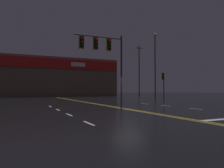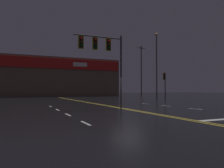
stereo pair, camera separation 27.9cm
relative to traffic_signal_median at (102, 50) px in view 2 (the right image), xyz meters
The scene contains 7 objects.
ground_plane 4.96m from the traffic_signal_median, 27.14° to the right, with size 200.00×200.00×0.00m, color black.
road_markings 5.76m from the traffic_signal_median, 39.58° to the right, with size 14.70×60.00×0.01m.
traffic_signal_median is the anchor object (origin of this frame).
traffic_signal_corner_northeast 15.97m from the traffic_signal_median, 35.52° to the left, with size 0.42×0.36×3.89m.
streetlight_far_median 19.56m from the traffic_signal_median, 42.42° to the left, with size 0.56×0.56×10.58m.
building_backdrop 36.81m from the traffic_signal_median, 87.26° to the left, with size 29.79×10.23×8.69m.
utility_pole_row 32.81m from the traffic_signal_median, 83.46° to the left, with size 47.14×0.26×12.91m.
Camera 2 is at (-7.76, -14.70, 1.46)m, focal length 35.00 mm.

